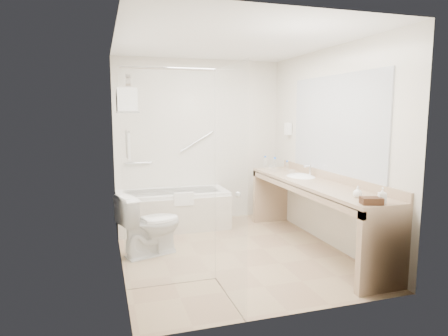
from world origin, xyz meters
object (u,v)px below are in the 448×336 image
object	(u,v)px
bathtub	(173,210)
water_bottle_left	(275,165)
vanity_counter	(313,198)
toilet	(150,225)
amenity_basket	(371,201)

from	to	relation	value
bathtub	water_bottle_left	size ratio (longest dim) A/B	7.62
vanity_counter	water_bottle_left	size ratio (longest dim) A/B	12.87
bathtub	toilet	world-z (taller)	toilet
bathtub	water_bottle_left	world-z (taller)	water_bottle_left
vanity_counter	toilet	distance (m)	2.03
bathtub	amenity_basket	world-z (taller)	amenity_basket
bathtub	water_bottle_left	distance (m)	1.63
amenity_basket	water_bottle_left	xyz separation A→B (m)	(-0.01, 2.14, 0.06)
toilet	amenity_basket	bearing A→B (deg)	-149.46
bathtub	amenity_basket	xyz separation A→B (m)	(1.41, -2.64, 0.61)
water_bottle_left	toilet	bearing A→B (deg)	-163.94
bathtub	vanity_counter	xyz separation A→B (m)	(1.52, -1.39, 0.36)
toilet	water_bottle_left	world-z (taller)	water_bottle_left
bathtub	vanity_counter	size ratio (longest dim) A/B	0.59
vanity_counter	toilet	world-z (taller)	vanity_counter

